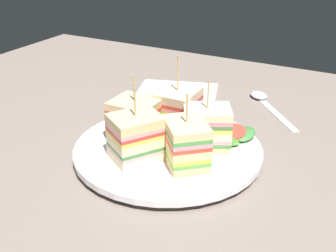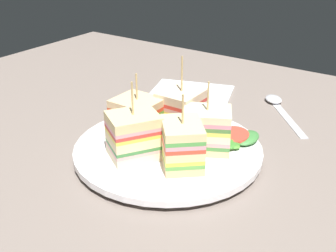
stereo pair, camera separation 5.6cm
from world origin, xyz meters
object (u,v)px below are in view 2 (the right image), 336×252
(chip_pile, at_px, (179,146))
(spoon, at_px, (277,104))
(sandwich_wedge_1, at_px, (181,111))
(sandwich_wedge_2, at_px, (139,118))
(sandwich_wedge_4, at_px, (182,144))
(napkin, at_px, (190,94))
(sandwich_wedge_3, at_px, (134,136))
(plate, at_px, (168,150))
(sandwich_wedge_0, at_px, (206,130))

(chip_pile, distance_m, spoon, 0.25)
(sandwich_wedge_1, bearing_deg, sandwich_wedge_2, -40.15)
(sandwich_wedge_1, distance_m, sandwich_wedge_4, 0.09)
(sandwich_wedge_4, height_order, napkin, sandwich_wedge_4)
(sandwich_wedge_3, bearing_deg, chip_pile, -9.10)
(plate, relative_size, chip_pile, 3.35)
(plate, height_order, spoon, plate)
(sandwich_wedge_1, distance_m, napkin, 0.18)
(sandwich_wedge_0, bearing_deg, plate, -1.25)
(chip_pile, bearing_deg, napkin, 118.45)
(sandwich_wedge_2, height_order, sandwich_wedge_3, sandwich_wedge_3)
(sandwich_wedge_4, bearing_deg, sandwich_wedge_1, -7.23)
(sandwich_wedge_0, bearing_deg, spoon, -121.25)
(sandwich_wedge_2, distance_m, sandwich_wedge_4, 0.10)
(plate, distance_m, sandwich_wedge_3, 0.06)
(plate, distance_m, napkin, 0.23)
(chip_pile, bearing_deg, sandwich_wedge_1, 120.42)
(sandwich_wedge_2, relative_size, sandwich_wedge_4, 0.99)
(sandwich_wedge_4, bearing_deg, napkin, -11.08)
(napkin, bearing_deg, sandwich_wedge_0, -52.79)
(sandwich_wedge_3, distance_m, napkin, 0.27)
(sandwich_wedge_0, xyz_separation_m, sandwich_wedge_3, (-0.06, -0.07, 0.00))
(sandwich_wedge_1, xyz_separation_m, sandwich_wedge_2, (-0.04, -0.05, -0.00))
(sandwich_wedge_1, bearing_deg, chip_pile, 30.22)
(sandwich_wedge_1, xyz_separation_m, spoon, (0.07, 0.20, -0.04))
(sandwich_wedge_3, height_order, napkin, sandwich_wedge_3)
(sandwich_wedge_3, bearing_deg, napkin, 48.96)
(sandwich_wedge_1, xyz_separation_m, sandwich_wedge_3, (-0.01, -0.10, -0.00))
(sandwich_wedge_3, height_order, sandwich_wedge_4, sandwich_wedge_3)
(napkin, bearing_deg, plate, -65.51)
(sandwich_wedge_1, height_order, chip_pile, sandwich_wedge_1)
(sandwich_wedge_4, bearing_deg, chip_pile, -1.55)
(sandwich_wedge_0, height_order, sandwich_wedge_4, same)
(sandwich_wedge_2, height_order, chip_pile, sandwich_wedge_2)
(sandwich_wedge_4, relative_size, spoon, 0.69)
(sandwich_wedge_3, height_order, chip_pile, sandwich_wedge_3)
(spoon, bearing_deg, sandwich_wedge_1, 120.40)
(sandwich_wedge_4, height_order, chip_pile, sandwich_wedge_4)
(sandwich_wedge_0, relative_size, spoon, 0.69)
(sandwich_wedge_0, relative_size, sandwich_wedge_4, 1.01)
(plate, bearing_deg, spoon, 76.87)
(plate, bearing_deg, sandwich_wedge_1, 102.90)
(sandwich_wedge_0, height_order, spoon, sandwich_wedge_0)
(sandwich_wedge_1, xyz_separation_m, sandwich_wedge_4, (0.05, -0.08, -0.00))
(plate, distance_m, sandwich_wedge_1, 0.06)
(sandwich_wedge_0, relative_size, napkin, 0.65)
(sandwich_wedge_1, height_order, sandwich_wedge_2, sandwich_wedge_1)
(sandwich_wedge_1, relative_size, chip_pile, 1.47)
(plate, xyz_separation_m, sandwich_wedge_1, (-0.01, 0.05, 0.04))
(sandwich_wedge_3, relative_size, napkin, 0.70)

